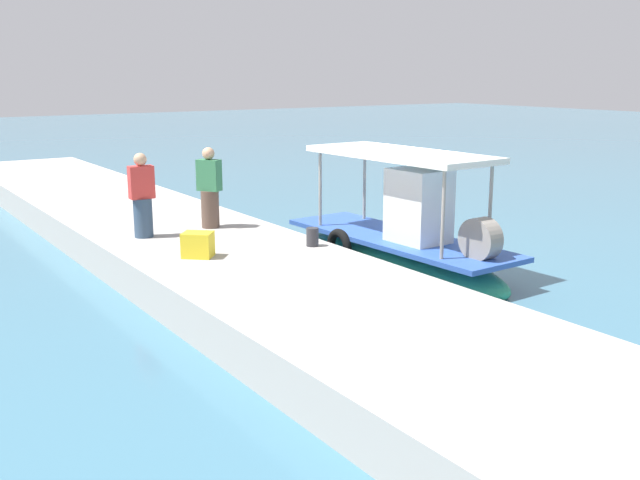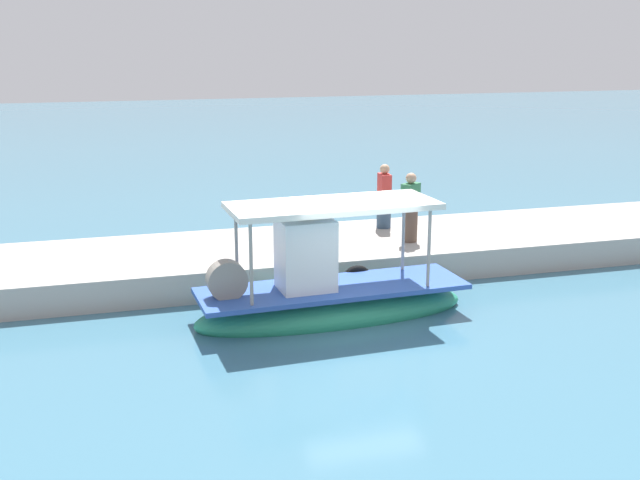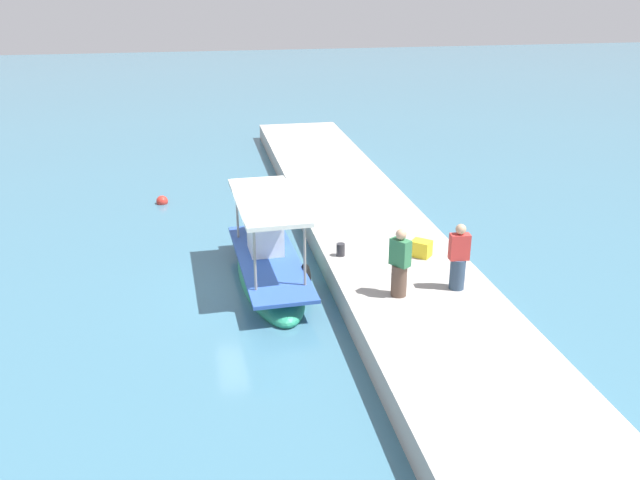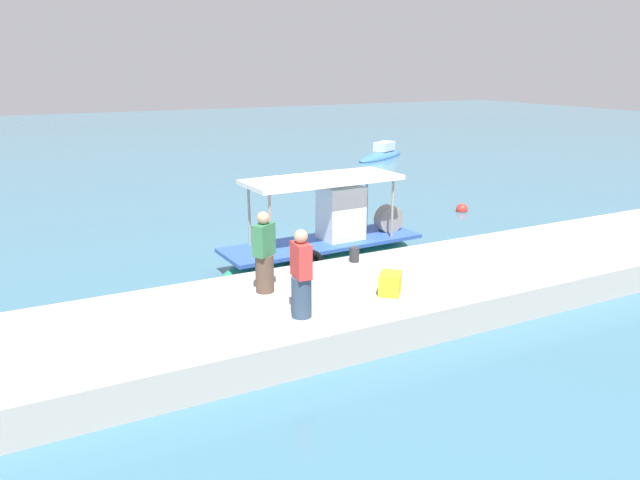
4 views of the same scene
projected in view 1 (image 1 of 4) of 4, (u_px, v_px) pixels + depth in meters
The scene contains 7 objects.
ground_plane at pixel (399, 262), 15.97m from camera, with size 120.00×120.00×0.00m, color teal.
dock_quay at pixel (240, 273), 13.80m from camera, with size 36.00×3.91×0.71m, color #ADA8A1.
main_fishing_boat at pixel (401, 247), 15.30m from camera, with size 5.93×1.98×2.80m.
fisherman_near_bollard at pixel (210, 191), 15.94m from camera, with size 0.56×0.54×1.75m.
fisherman_by_crate at pixel (142, 199), 15.01m from camera, with size 0.41×0.51×1.73m.
mooring_bollard at pixel (312, 237), 14.35m from camera, with size 0.24×0.24×0.36m, color #2D2D33.
cargo_crate at pixel (198, 245), 13.50m from camera, with size 0.53×0.42×0.46m, color yellow.
Camera 1 is at (11.90, -10.02, 4.03)m, focal length 41.43 mm.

